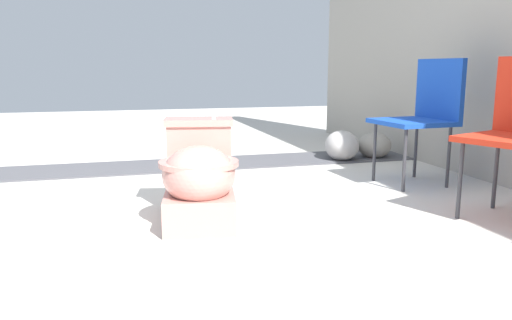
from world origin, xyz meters
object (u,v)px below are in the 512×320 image
Objects in this scene: folding_chair_left at (426,108)px; boulder_near at (374,145)px; boulder_far at (342,146)px; toilet at (199,178)px.

folding_chair_left is 2.88× the size of boulder_near.
folding_chair_left is 2.45× the size of boulder_far.
boulder_near is at bearing 138.04° from toilet.
boulder_near is (-0.94, 0.16, -0.40)m from folding_chair_left.
boulder_far is (-0.92, -0.16, -0.38)m from folding_chair_left.
boulder_far is at bearing -83.78° from folding_chair_left.
toilet is 2.36× the size of boulder_near.
boulder_far is at bearing -84.87° from boulder_near.
folding_chair_left reaches higher than toilet.
toilet is at bearing 11.36° from folding_chair_left.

